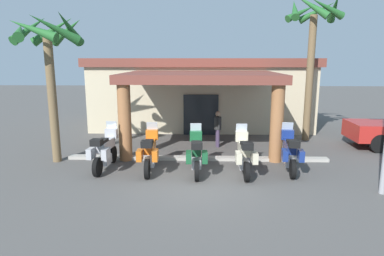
% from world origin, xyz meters
% --- Properties ---
extents(ground_plane, '(80.00, 80.00, 0.00)m').
position_xyz_m(ground_plane, '(0.00, 0.00, 0.00)').
color(ground_plane, '#514F4C').
extents(motel_building, '(12.43, 10.78, 3.93)m').
position_xyz_m(motel_building, '(-0.01, 9.56, 2.03)').
color(motel_building, beige).
rests_on(motel_building, ground_plane).
extents(motorcycle_silver, '(0.73, 2.21, 1.61)m').
position_xyz_m(motorcycle_silver, '(-3.36, 1.21, 0.70)').
color(motorcycle_silver, black).
rests_on(motorcycle_silver, ground_plane).
extents(motorcycle_orange, '(0.71, 2.21, 1.61)m').
position_xyz_m(motorcycle_orange, '(-1.73, 1.07, 0.70)').
color(motorcycle_orange, black).
rests_on(motorcycle_orange, ground_plane).
extents(motorcycle_green, '(0.72, 2.21, 1.61)m').
position_xyz_m(motorcycle_green, '(-0.10, 0.92, 0.70)').
color(motorcycle_green, black).
rests_on(motorcycle_green, ground_plane).
extents(motorcycle_cream, '(0.71, 2.21, 1.61)m').
position_xyz_m(motorcycle_cream, '(1.54, 0.91, 0.70)').
color(motorcycle_cream, black).
rests_on(motorcycle_cream, ground_plane).
extents(motorcycle_blue, '(0.74, 2.21, 1.61)m').
position_xyz_m(motorcycle_blue, '(3.17, 1.23, 0.70)').
color(motorcycle_blue, black).
rests_on(motorcycle_blue, ground_plane).
extents(pedestrian, '(0.32, 0.52, 1.62)m').
position_xyz_m(pedestrian, '(0.78, 4.57, 0.93)').
color(pedestrian, '#3F334C').
rests_on(pedestrian, ground_plane).
extents(palm_tree_near_portico, '(2.44, 2.61, 6.79)m').
position_xyz_m(palm_tree_near_portico, '(5.13, 6.04, 5.06)').
color(palm_tree_near_portico, brown).
rests_on(palm_tree_near_portico, ground_plane).
extents(palm_tree_roadside, '(2.67, 2.71, 5.60)m').
position_xyz_m(palm_tree_roadside, '(-5.51, 2.13, 4.32)').
color(palm_tree_roadside, brown).
rests_on(palm_tree_roadside, ground_plane).
extents(curb_strip, '(10.17, 0.36, 0.12)m').
position_xyz_m(curb_strip, '(-0.10, 2.53, 0.06)').
color(curb_strip, '#ADA89E').
rests_on(curb_strip, ground_plane).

